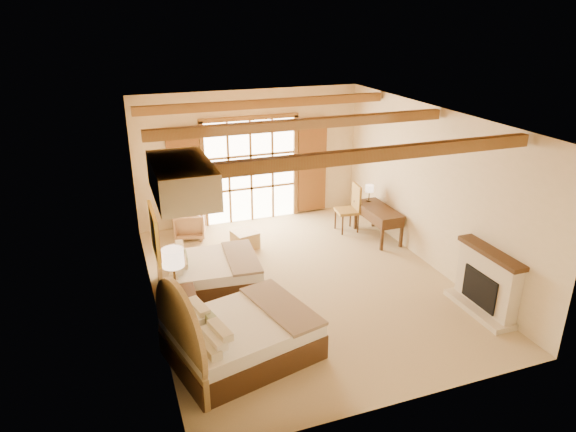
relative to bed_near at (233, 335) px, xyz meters
name	(u,v)px	position (x,y,z in m)	size (l,w,h in m)	color
floor	(302,282)	(1.81, 1.80, -0.41)	(7.00, 7.00, 0.00)	#C8B084
wall_back	(250,157)	(1.81, 5.30, 1.19)	(5.50, 5.50, 0.00)	beige
wall_left	(148,225)	(-0.94, 1.80, 1.19)	(7.00, 7.00, 0.00)	beige
wall_right	(432,188)	(4.56, 1.80, 1.19)	(7.00, 7.00, 0.00)	beige
ceiling	(304,117)	(1.81, 1.80, 2.79)	(7.00, 7.00, 0.00)	#BC7638
ceiling_beams	(304,124)	(1.81, 1.80, 2.67)	(5.39, 4.60, 0.18)	brown
french_doors	(251,172)	(1.81, 5.24, 0.84)	(3.95, 0.08, 2.60)	white
fireplace	(486,285)	(4.41, -0.20, 0.10)	(0.46, 1.40, 1.16)	beige
painting	(155,233)	(-0.89, 1.05, 1.34)	(0.06, 0.95, 0.75)	yellow
canopy_valance	(182,179)	(-0.59, -0.20, 2.54)	(0.70, 1.40, 0.45)	beige
bed_near	(233,335)	(0.00, 0.00, 0.00)	(2.40, 2.00, 1.35)	#422311
bed_far	(201,271)	(-0.04, 2.20, -0.04)	(1.97, 1.55, 1.22)	#422311
nightstand	(180,310)	(-0.62, 1.08, -0.08)	(0.55, 0.55, 0.66)	#422311
floor_lamp	(173,264)	(-0.69, 0.76, 0.93)	(0.33, 0.33, 1.58)	#3C2C17
armchair	(190,224)	(0.18, 4.69, -0.09)	(0.68, 0.70, 0.63)	tan
ottoman	(245,239)	(1.21, 3.72, -0.23)	(0.50, 0.50, 0.37)	tan
desk	(378,222)	(4.21, 3.18, -0.02)	(0.59, 1.36, 0.73)	#422311
desk_chair	(348,217)	(3.75, 3.79, -0.06)	(0.56, 0.55, 1.14)	olive
desk_lamp	(369,189)	(4.22, 3.68, 0.61)	(0.19, 0.19, 0.39)	#3C2C17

